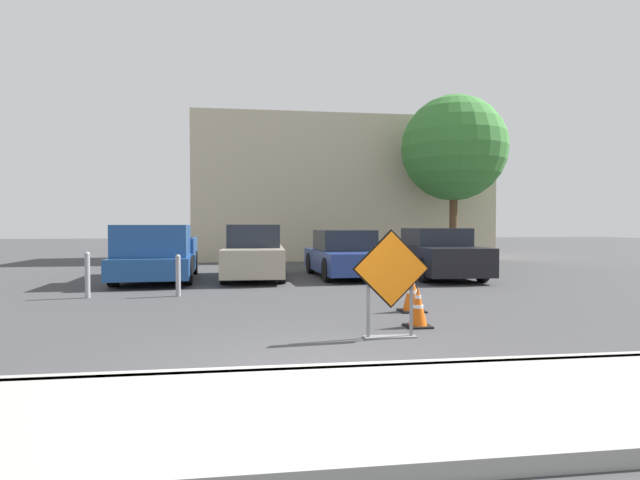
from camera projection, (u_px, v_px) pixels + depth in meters
ground_plane at (274, 278)px, 15.07m from camera, size 96.00×96.00×0.00m
sidewalk_strip at (335, 412)px, 4.09m from camera, size 23.17×2.18×0.14m
curb_lip at (317, 373)px, 5.16m from camera, size 23.17×0.20×0.14m
road_closed_sign at (391, 278)px, 7.03m from camera, size 1.12×0.20×1.54m
traffic_cone_nearest at (418, 307)px, 7.83m from camera, size 0.39×0.39×0.65m
traffic_cone_second at (412, 292)px, 9.23m from camera, size 0.45×0.45×0.73m
pickup_truck at (157, 256)px, 14.32m from camera, size 2.34×5.11×1.61m
parked_car_nearest at (254, 254)px, 14.92m from camera, size 1.85×4.30×1.62m
parked_car_second at (345, 255)px, 15.46m from camera, size 2.09×4.27×1.45m
parked_car_third at (436, 254)px, 15.42m from camera, size 2.03×4.72×1.51m
bollard_nearest at (178, 274)px, 11.21m from camera, size 0.12×0.12×0.95m
bollard_second at (87, 274)px, 10.94m from camera, size 0.12×0.12×1.02m
building_facade_backdrop at (340, 191)px, 24.59m from camera, size 13.81×5.00×6.59m
street_tree_behind_lot at (454, 148)px, 20.46m from camera, size 4.30×4.30×6.92m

